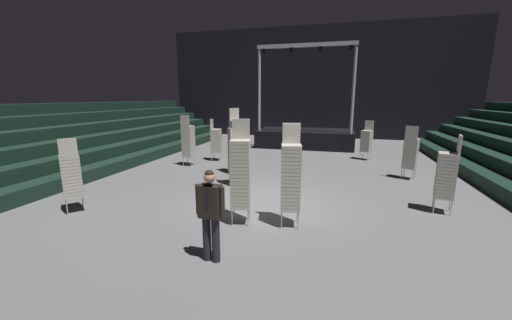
# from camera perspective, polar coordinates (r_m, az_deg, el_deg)

# --- Properties ---
(ground_plane) EXTENTS (22.00, 30.00, 0.10)m
(ground_plane) POSITION_cam_1_polar(r_m,az_deg,el_deg) (8.54, 1.96, -8.66)
(ground_plane) COLOR slate
(arena_end_wall) EXTENTS (22.00, 0.30, 8.00)m
(arena_end_wall) POSITION_cam_1_polar(r_m,az_deg,el_deg) (22.88, 11.01, 14.37)
(arena_end_wall) COLOR black
(arena_end_wall) RESTS_ON ground_plane
(bleacher_bank_left) EXTENTS (4.50, 24.00, 2.70)m
(bleacher_bank_left) POSITION_cam_1_polar(r_m,az_deg,el_deg) (13.84, -34.82, 3.15)
(bleacher_bank_left) COLOR black
(bleacher_bank_left) RESTS_ON ground_plane
(stage_riser) EXTENTS (5.67, 3.14, 5.80)m
(stage_riser) POSITION_cam_1_polar(r_m,az_deg,el_deg) (18.43, 9.47, 4.49)
(stage_riser) COLOR black
(stage_riser) RESTS_ON ground_plane
(man_with_tie) EXTENTS (0.57, 0.26, 1.73)m
(man_with_tie) POSITION_cam_1_polar(r_m,az_deg,el_deg) (5.42, -8.81, -9.62)
(man_with_tie) COLOR black
(man_with_tie) RESTS_ON ground_plane
(chair_stack_front_left) EXTENTS (0.52, 0.52, 2.48)m
(chair_stack_front_left) POSITION_cam_1_polar(r_m,az_deg,el_deg) (6.90, -3.01, -2.49)
(chair_stack_front_left) COLOR #B2B5BA
(chair_stack_front_left) RESTS_ON ground_plane
(chair_stack_front_right) EXTENTS (0.51, 0.51, 2.39)m
(chair_stack_front_right) POSITION_cam_1_polar(r_m,az_deg,el_deg) (6.80, 6.70, -3.14)
(chair_stack_front_right) COLOR #B2B5BA
(chair_stack_front_right) RESTS_ON ground_plane
(chair_stack_mid_left) EXTENTS (0.59, 0.59, 1.88)m
(chair_stack_mid_left) POSITION_cam_1_polar(r_m,az_deg,el_deg) (15.13, 20.54, 3.56)
(chair_stack_mid_left) COLOR #B2B5BA
(chair_stack_mid_left) RESTS_ON ground_plane
(chair_stack_mid_right) EXTENTS (0.50, 0.50, 1.96)m
(chair_stack_mid_right) POSITION_cam_1_polar(r_m,az_deg,el_deg) (14.14, -7.72, 3.84)
(chair_stack_mid_right) COLOR #B2B5BA
(chair_stack_mid_right) RESTS_ON ground_plane
(chair_stack_mid_centre) EXTENTS (0.62, 0.62, 1.96)m
(chair_stack_mid_centre) POSITION_cam_1_polar(r_m,az_deg,el_deg) (9.03, -32.05, -2.52)
(chair_stack_mid_centre) COLOR #B2B5BA
(chair_stack_mid_centre) RESTS_ON ground_plane
(chair_stack_rear_left) EXTENTS (0.61, 0.61, 1.96)m
(chair_stack_rear_left) POSITION_cam_1_polar(r_m,az_deg,el_deg) (10.06, -3.98, 0.63)
(chair_stack_rear_left) COLOR #B2B5BA
(chair_stack_rear_left) RESTS_ON ground_plane
(chair_stack_rear_right) EXTENTS (0.58, 0.58, 1.96)m
(chair_stack_rear_right) POSITION_cam_1_polar(r_m,az_deg,el_deg) (12.15, 27.63, 1.24)
(chair_stack_rear_right) COLOR #B2B5BA
(chair_stack_rear_right) RESTS_ON ground_plane
(chair_stack_rear_centre) EXTENTS (0.46, 0.46, 2.22)m
(chair_stack_rear_centre) POSITION_cam_1_polar(r_m,az_deg,el_deg) (13.28, -12.94, 3.67)
(chair_stack_rear_centre) COLOR #B2B5BA
(chair_stack_rear_centre) RESTS_ON ground_plane
(chair_stack_aisle_left) EXTENTS (0.62, 0.62, 2.56)m
(chair_stack_aisle_left) POSITION_cam_1_polar(r_m,az_deg,el_deg) (11.47, -3.71, 3.53)
(chair_stack_aisle_left) COLOR #B2B5BA
(chair_stack_aisle_left) RESTS_ON ground_plane
(chair_stack_aisle_right) EXTENTS (0.53, 0.53, 2.05)m
(chair_stack_aisle_right) POSITION_cam_1_polar(r_m,az_deg,el_deg) (9.00, 32.82, -2.37)
(chair_stack_aisle_right) COLOR #B2B5BA
(chair_stack_aisle_right) RESTS_ON ground_plane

